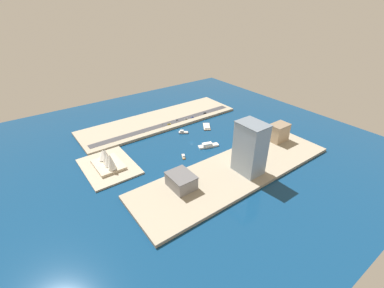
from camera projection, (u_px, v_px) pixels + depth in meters
ground_plane at (192, 142)px, 341.92m from camera, size 440.00×440.00×0.00m
quay_west at (236, 171)px, 284.31m from camera, size 70.00×240.00×3.42m
quay_east at (160, 120)px, 397.83m from camera, size 70.00×240.00×3.42m
peninsula_point at (109, 166)px, 292.25m from camera, size 69.45×53.17×2.00m
road_strip at (167, 124)px, 382.94m from camera, size 11.08×228.00×0.15m
barge_flat_brown at (207, 127)px, 380.05m from camera, size 24.41×21.00×3.03m
ferry_white_commuter at (208, 145)px, 331.28m from camera, size 14.73×27.69×5.45m
yacht_sleek_gray at (183, 132)px, 363.96m from camera, size 11.51×13.26×4.54m
water_taxi_orange at (183, 156)px, 310.07m from camera, size 11.03×7.56×3.68m
tower_tall_glass at (250, 148)px, 267.21m from camera, size 30.22×22.94×56.15m
apartment_midrise_tan at (279, 132)px, 334.72m from camera, size 17.44×24.61×22.54m
warehouse_low_gray at (181, 181)px, 254.47m from camera, size 27.72×22.22×14.18m
sedan_silver at (176, 120)px, 393.10m from camera, size 2.00×4.48×1.53m
van_white at (186, 119)px, 396.48m from camera, size 1.98×4.32×1.57m
hatchback_blue at (192, 117)px, 401.76m from camera, size 1.97×4.89×1.47m
suv_black at (205, 113)px, 416.05m from camera, size 1.94×4.58×1.58m
taxi_yellow_cab at (169, 124)px, 380.60m from camera, size 2.14×4.81×1.66m
traffic_light_waterfront at (162, 125)px, 369.97m from camera, size 0.36×0.36×6.50m
opera_landmark at (107, 160)px, 288.29m from camera, size 38.41×28.29×21.20m
park_tree_cluster at (241, 157)px, 293.70m from camera, size 8.29×23.39×8.79m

